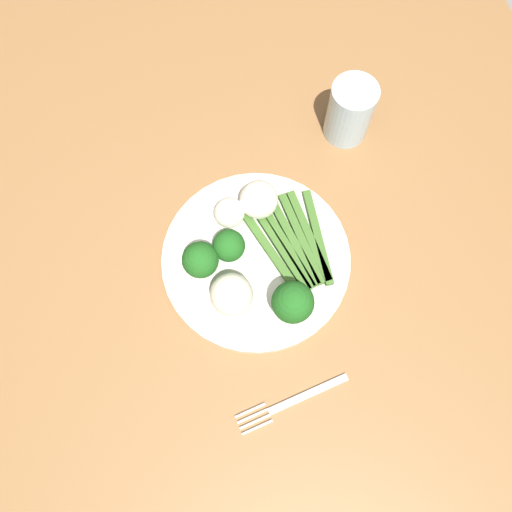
# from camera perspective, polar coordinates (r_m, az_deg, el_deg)

# --- Properties ---
(ground_plane) EXTENTS (6.00, 6.00, 0.02)m
(ground_plane) POSITION_cam_1_polar(r_m,az_deg,el_deg) (1.51, 1.20, -8.55)
(ground_plane) COLOR gray
(dining_table) EXTENTS (1.30, 1.07, 0.75)m
(dining_table) POSITION_cam_1_polar(r_m,az_deg,el_deg) (0.86, 2.08, -0.27)
(dining_table) COLOR olive
(dining_table) RESTS_ON ground_plane
(plate) EXTENTS (0.28, 0.28, 0.01)m
(plate) POSITION_cam_1_polar(r_m,az_deg,el_deg) (0.75, 0.00, -0.31)
(plate) COLOR silver
(plate) RESTS_ON dining_table
(asparagus_bundle) EXTENTS (0.17, 0.11, 0.01)m
(asparagus_bundle) POSITION_cam_1_polar(r_m,az_deg,el_deg) (0.75, 4.36, 1.50)
(asparagus_bundle) COLOR #3D6626
(asparagus_bundle) RESTS_ON plate
(broccoli_back) EXTENTS (0.06, 0.06, 0.07)m
(broccoli_back) POSITION_cam_1_polar(r_m,az_deg,el_deg) (0.68, 4.24, -5.32)
(broccoli_back) COLOR #4C7F2B
(broccoli_back) RESTS_ON plate
(broccoli_near_center) EXTENTS (0.05, 0.05, 0.06)m
(broccoli_near_center) POSITION_cam_1_polar(r_m,az_deg,el_deg) (0.71, -6.39, -0.47)
(broccoli_near_center) COLOR #4C7F2B
(broccoli_near_center) RESTS_ON plate
(broccoli_back_right) EXTENTS (0.05, 0.05, 0.06)m
(broccoli_back_right) POSITION_cam_1_polar(r_m,az_deg,el_deg) (0.71, -3.13, 1.17)
(broccoli_back_right) COLOR #4C7F2B
(broccoli_back_right) RESTS_ON plate
(cauliflower_front) EXTENTS (0.06, 0.06, 0.06)m
(cauliflower_front) POSITION_cam_1_polar(r_m,az_deg,el_deg) (0.75, 0.32, 6.47)
(cauliflower_front) COLOR white
(cauliflower_front) RESTS_ON plate
(cauliflower_outer_edge) EXTENTS (0.06, 0.06, 0.06)m
(cauliflower_outer_edge) POSITION_cam_1_polar(r_m,az_deg,el_deg) (0.70, -2.82, -4.43)
(cauliflower_outer_edge) COLOR silver
(cauliflower_outer_edge) RESTS_ON plate
(cauliflower_front_left) EXTENTS (0.05, 0.05, 0.05)m
(cauliflower_front_left) POSITION_cam_1_polar(r_m,az_deg,el_deg) (0.75, -3.09, 4.98)
(cauliflower_front_left) COLOR white
(cauliflower_front_left) RESTS_ON plate
(fork) EXTENTS (0.05, 0.17, 0.00)m
(fork) POSITION_cam_1_polar(r_m,az_deg,el_deg) (0.72, 4.10, -16.31)
(fork) COLOR silver
(fork) RESTS_ON dining_table
(water_glass) EXTENTS (0.07, 0.07, 0.10)m
(water_glass) POSITION_cam_1_polar(r_m,az_deg,el_deg) (0.83, 10.70, 15.96)
(water_glass) COLOR silver
(water_glass) RESTS_ON dining_table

